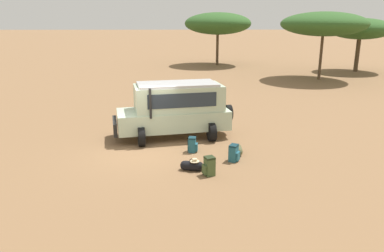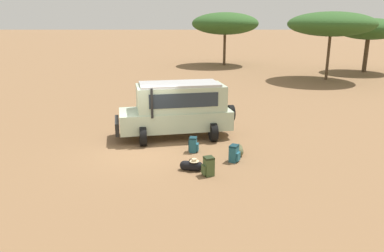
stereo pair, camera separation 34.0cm
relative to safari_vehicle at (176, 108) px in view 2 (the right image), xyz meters
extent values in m
plane|color=olive|center=(-1.23, -1.87, -1.29)|extent=(320.00, 320.00, 0.00)
cube|color=#B2C6A8|center=(-0.11, -0.02, -0.47)|extent=(5.17, 2.81, 0.84)
cube|color=#B2C6A8|center=(0.14, 0.03, 0.50)|extent=(4.09, 2.49, 1.10)
cube|color=#232D38|center=(-1.36, -0.26, 0.45)|extent=(0.36, 1.54, 0.77)
cube|color=#232D38|center=(0.31, -0.86, 0.55)|extent=(2.89, 0.60, 0.60)
cube|color=#232D38|center=(-0.03, 0.91, 0.55)|extent=(2.89, 0.60, 0.60)
cube|color=#B7B7B7|center=(0.09, 0.02, 1.10)|extent=(3.69, 2.34, 0.10)
cube|color=black|center=(-2.63, -0.51, -0.64)|extent=(0.47, 1.62, 0.56)
cylinder|color=black|center=(-1.00, -1.18, 0.50)|extent=(0.10, 0.10, 1.25)
cylinder|color=black|center=(-1.41, -1.26, -0.89)|extent=(0.43, 0.84, 0.80)
cylinder|color=black|center=(-1.78, 0.64, -0.89)|extent=(0.43, 0.84, 0.80)
cylinder|color=black|center=(1.57, -0.68, -0.89)|extent=(0.43, 0.84, 0.80)
cylinder|color=black|center=(1.20, 1.22, -0.89)|extent=(0.43, 0.84, 0.80)
cylinder|color=black|center=(2.43, 0.48, -0.32)|extent=(0.36, 0.76, 0.74)
cube|color=#42562D|center=(1.22, -4.38, -1.00)|extent=(0.40, 0.43, 0.60)
cube|color=#42562D|center=(1.04, -4.44, -1.07)|extent=(0.17, 0.27, 0.33)
cube|color=#242F19|center=(1.22, -4.38, -0.67)|extent=(0.41, 0.42, 0.07)
cylinder|color=#242F19|center=(1.40, -4.39, -1.00)|extent=(0.04, 0.04, 0.51)
cylinder|color=#242F19|center=(1.35, -4.24, -1.00)|extent=(0.04, 0.04, 0.51)
cube|color=#235B6B|center=(0.69, -2.06, -1.02)|extent=(0.32, 0.38, 0.55)
cube|color=#235B6B|center=(0.86, -2.09, -1.09)|extent=(0.11, 0.27, 0.30)
cube|color=#13323A|center=(0.69, -2.06, -0.71)|extent=(0.33, 0.37, 0.07)
cylinder|color=#13323A|center=(0.54, -1.97, -1.02)|extent=(0.04, 0.04, 0.47)
cylinder|color=#13323A|center=(0.52, -2.12, -1.02)|extent=(0.04, 0.04, 0.47)
cube|color=#235B6B|center=(2.21, -3.10, -1.01)|extent=(0.42, 0.47, 0.58)
cube|color=#235B6B|center=(2.36, -3.18, -1.08)|extent=(0.20, 0.30, 0.32)
cube|color=#13323A|center=(2.21, -3.10, -0.69)|extent=(0.42, 0.46, 0.07)
cylinder|color=#13323A|center=(2.11, -2.95, -1.01)|extent=(0.04, 0.04, 0.49)
cylinder|color=#13323A|center=(2.03, -3.10, -1.01)|extent=(0.04, 0.04, 0.49)
cylinder|color=black|center=(0.62, -3.94, -1.13)|extent=(0.56, 0.42, 0.33)
sphere|color=black|center=(0.87, -3.99, -1.13)|extent=(0.33, 0.33, 0.33)
sphere|color=black|center=(0.37, -3.89, -1.13)|extent=(0.33, 0.33, 0.33)
torus|color=black|center=(0.62, -3.94, -0.94)|extent=(0.17, 0.06, 0.16)
cylinder|color=beige|center=(0.72, -3.96, -0.95)|extent=(0.34, 0.34, 0.02)
cylinder|color=beige|center=(0.72, -3.96, -0.90)|extent=(0.17, 0.17, 0.09)
cylinder|color=#4C5133|center=(2.48, -2.34, -1.13)|extent=(0.36, 0.51, 0.33)
sphere|color=#4C5133|center=(2.47, -2.58, -1.13)|extent=(0.33, 0.33, 0.33)
sphere|color=#4C5133|center=(2.50, -2.09, -1.13)|extent=(0.33, 0.33, 0.33)
torus|color=#2D301E|center=(2.48, -2.34, -0.94)|extent=(0.03, 0.17, 0.16)
cylinder|color=brown|center=(4.30, 26.63, 0.48)|extent=(0.29, 0.29, 3.54)
ellipsoid|color=#2D5623|center=(4.30, 26.63, 3.27)|extent=(7.35, 7.26, 2.41)
cylinder|color=brown|center=(12.24, 16.02, 0.61)|extent=(0.24, 0.24, 3.82)
ellipsoid|color=#2D5623|center=(12.24, 16.02, 3.38)|extent=(7.18, 7.14, 2.02)
cylinder|color=brown|center=(17.69, 20.93, 0.35)|extent=(0.41, 0.41, 3.29)
ellipsoid|color=#2D5623|center=(17.69, 20.93, 2.85)|extent=(6.10, 6.07, 2.02)
camera|label=1|loc=(0.30, -16.18, 3.88)|focal=35.00mm
camera|label=2|loc=(0.64, -16.18, 3.88)|focal=35.00mm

